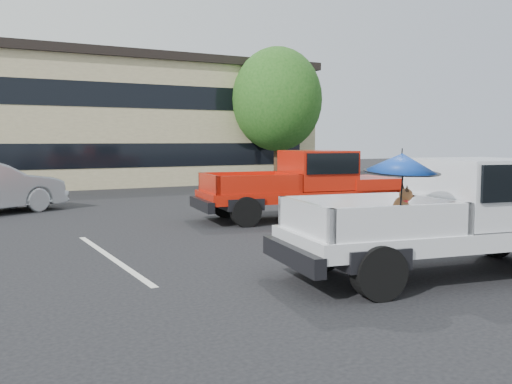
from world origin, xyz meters
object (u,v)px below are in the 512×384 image
red_pickup (312,181)px  tree_right (277,99)px  tree_back (164,103)px  silver_pickup (467,210)px

red_pickup → tree_right: bearing=72.7°
tree_back → red_pickup: (-2.65, -19.30, -3.38)m
silver_pickup → red_pickup: 6.96m
tree_right → tree_back: bearing=110.6°
tree_back → tree_right: bearing=-69.4°
tree_right → silver_pickup: tree_right is taller
tree_back → red_pickup: tree_back is taller
tree_right → red_pickup: (-5.65, -11.30, -3.17)m
silver_pickup → red_pickup: size_ratio=0.99×
tree_right → silver_pickup: (-7.25, -18.07, -3.16)m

